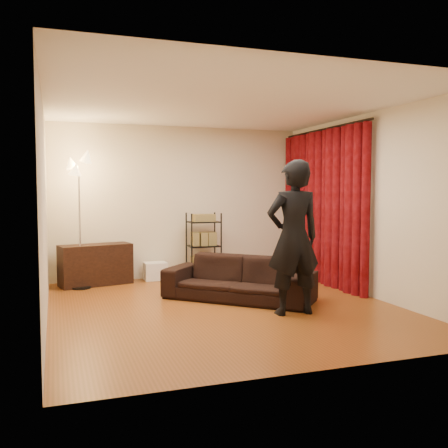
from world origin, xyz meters
name	(u,v)px	position (x,y,z in m)	size (l,w,h in m)	color
floor	(224,307)	(0.00, 0.00, 0.00)	(5.00, 5.00, 0.00)	brown
ceiling	(224,104)	(0.00, 0.00, 2.70)	(5.00, 5.00, 0.00)	white
wall_back	(179,202)	(0.00, 2.50, 1.35)	(5.00, 5.00, 0.00)	beige
wall_front	(319,217)	(0.00, -2.50, 1.35)	(5.00, 5.00, 0.00)	beige
wall_left	(44,209)	(-2.25, 0.00, 1.35)	(5.00, 5.00, 0.00)	beige
wall_right	(369,205)	(2.25, 0.00, 1.35)	(5.00, 5.00, 0.00)	beige
curtain_rod	(325,129)	(2.15, 1.12, 2.58)	(0.04, 0.04, 2.65)	black
curtain	(322,208)	(2.13, 1.12, 1.28)	(0.22, 2.65, 2.55)	maroon
sofa	(239,278)	(0.34, 0.35, 0.31)	(2.11, 0.83, 0.62)	black
person	(293,238)	(0.71, -0.63, 0.98)	(0.71, 0.47, 1.95)	black
media_cabinet	(96,265)	(-1.51, 2.17, 0.34)	(1.16, 0.43, 0.67)	black
storage_boxes	(156,271)	(-0.49, 2.29, 0.16)	(0.38, 0.31, 0.32)	silver
wire_shelf	(204,246)	(0.35, 2.13, 0.58)	(0.53, 0.37, 1.17)	black
floor_lamp	(80,223)	(-1.76, 1.94, 1.05)	(0.38, 0.38, 2.11)	silver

